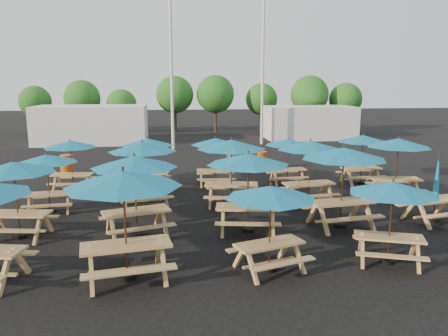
{
  "coord_description": "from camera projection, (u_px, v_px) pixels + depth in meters",
  "views": [
    {
      "loc": [
        -2.0,
        -15.5,
        4.43
      ],
      "look_at": [
        0.0,
        1.5,
        1.1
      ],
      "focal_mm": 35.0,
      "sensor_mm": 36.0,
      "label": 1
    }
  ],
  "objects": [
    {
      "name": "picnic_unit_10",
      "position": [
        231.0,
        147.0,
        15.71
      ],
      "size": [
        2.85,
        2.85,
        2.46
      ],
      "rotation": [
        0.0,
        0.0,
        -0.15
      ],
      "color": "#AC7D4C",
      "rests_on": "ground"
    },
    {
      "name": "tree_5",
      "position": [
        261.0,
        99.0,
        40.38
      ],
      "size": [
        2.94,
        2.94,
        4.45
      ],
      "color": "#382314",
      "rests_on": "ground"
    },
    {
      "name": "picnic_unit_11",
      "position": [
        216.0,
        144.0,
        18.86
      ],
      "size": [
        2.27,
        2.27,
        2.12
      ],
      "rotation": [
        0.0,
        0.0,
        -0.05
      ],
      "color": "#AC7D4C",
      "rests_on": "ground"
    },
    {
      "name": "picnic_unit_12",
      "position": [
        393.0,
        191.0,
        10.61
      ],
      "size": [
        2.73,
        2.73,
        2.1
      ],
      "rotation": [
        0.0,
        0.0,
        -0.34
      ],
      "color": "#AC7D4C",
      "rests_on": "ground"
    },
    {
      "name": "picnic_unit_8",
      "position": [
        270.0,
        196.0,
        10.15
      ],
      "size": [
        2.73,
        2.73,
        2.11
      ],
      "rotation": [
        0.0,
        0.0,
        0.33
      ],
      "color": "#AC7D4C",
      "rests_on": "ground"
    },
    {
      "name": "waste_bin_0",
      "position": [
        67.0,
        165.0,
        21.41
      ],
      "size": [
        0.61,
        0.61,
        0.99
      ],
      "primitive_type": "cylinder",
      "color": "#C34A0B",
      "rests_on": "ground"
    },
    {
      "name": "mast_1",
      "position": [
        263.0,
        61.0,
        31.15
      ],
      "size": [
        0.2,
        0.2,
        12.0
      ],
      "primitive_type": "cylinder",
      "color": "silver",
      "rests_on": "ground"
    },
    {
      "name": "picnic_unit_15",
      "position": [
        288.0,
        144.0,
        19.24
      ],
      "size": [
        2.16,
        2.16,
        2.04
      ],
      "rotation": [
        0.0,
        0.0,
        0.04
      ],
      "color": "#AC7D4C",
      "rests_on": "ground"
    },
    {
      "name": "tree_2",
      "position": [
        122.0,
        104.0,
        38.01
      ],
      "size": [
        2.59,
        2.59,
        3.93
      ],
      "color": "#382314",
      "rests_on": "ground"
    },
    {
      "name": "picnic_unit_19",
      "position": [
        363.0,
        141.0,
        19.23
      ],
      "size": [
        2.41,
        2.41,
        2.21
      ],
      "rotation": [
        0.0,
        0.0,
        0.08
      ],
      "color": "#AC7D4C",
      "rests_on": "ground"
    },
    {
      "name": "event_tent_0",
      "position": [
        92.0,
        125.0,
        32.54
      ],
      "size": [
        8.0,
        4.0,
        2.8
      ],
      "primitive_type": "cube",
      "color": "silver",
      "rests_on": "ground"
    },
    {
      "name": "picnic_unit_7",
      "position": [
        147.0,
        144.0,
        18.27
      ],
      "size": [
        2.49,
        2.49,
        2.18
      ],
      "rotation": [
        0.0,
        0.0,
        -0.13
      ],
      "color": "#AC7D4C",
      "rests_on": "ground"
    },
    {
      "name": "picnic_unit_14",
      "position": [
        310.0,
        148.0,
        15.97
      ],
      "size": [
        2.72,
        2.72,
        2.39
      ],
      "rotation": [
        0.0,
        0.0,
        0.13
      ],
      "color": "#AC7D4C",
      "rests_on": "ground"
    },
    {
      "name": "tree_0",
      "position": [
        35.0,
        102.0,
        38.64
      ],
      "size": [
        2.8,
        2.8,
        4.24
      ],
      "color": "#382314",
      "rests_on": "ground"
    },
    {
      "name": "waste_bin_2",
      "position": [
        233.0,
        161.0,
        22.41
      ],
      "size": [
        0.61,
        0.61,
        0.99
      ],
      "primitive_type": "cylinder",
      "color": "gray",
      "rests_on": "ground"
    },
    {
      "name": "picnic_unit_2",
      "position": [
        47.0,
        161.0,
        14.92
      ],
      "size": [
        2.32,
        2.32,
        2.06
      ],
      "rotation": [
        0.0,
        0.0,
        0.11
      ],
      "color": "#AC7D4C",
      "rests_on": "ground"
    },
    {
      "name": "tree_4",
      "position": [
        215.0,
        94.0,
        39.39
      ],
      "size": [
        3.41,
        3.41,
        5.17
      ],
      "color": "#382314",
      "rests_on": "ground"
    },
    {
      "name": "waste_bin_3",
      "position": [
        251.0,
        161.0,
        22.44
      ],
      "size": [
        0.61,
        0.61,
        0.99
      ],
      "primitive_type": "cylinder",
      "color": "gray",
      "rests_on": "ground"
    },
    {
      "name": "tree_3",
      "position": [
        175.0,
        95.0,
        39.42
      ],
      "size": [
        3.36,
        3.36,
        5.09
      ],
      "color": "#382314",
      "rests_on": "ground"
    },
    {
      "name": "picnic_unit_18",
      "position": [
        398.0,
        146.0,
        16.72
      ],
      "size": [
        2.63,
        2.63,
        2.38
      ],
      "rotation": [
        0.0,
        0.0,
        -0.09
      ],
      "color": "#AC7D4C",
      "rests_on": "ground"
    },
    {
      "name": "picnic_unit_3",
      "position": [
        70.0,
        146.0,
        18.02
      ],
      "size": [
        2.35,
        2.35,
        2.13
      ],
      "rotation": [
        0.0,
        0.0,
        -0.09
      ],
      "color": "#AC7D4C",
      "rests_on": "ground"
    },
    {
      "name": "picnic_unit_13",
      "position": [
        344.0,
        157.0,
        13.25
      ],
      "size": [
        2.96,
        2.96,
        2.55
      ],
      "rotation": [
        0.0,
        0.0,
        0.16
      ],
      "color": "#AC7D4C",
      "rests_on": "ground"
    },
    {
      "name": "picnic_unit_17",
      "position": [
        436.0,
        193.0,
        14.0
      ],
      "size": [
        2.12,
        1.94,
        2.32
      ],
      "rotation": [
        0.0,
        0.0,
        0.22
      ],
      "color": "#AC7D4C",
      "rests_on": "ground"
    },
    {
      "name": "tree_6",
      "position": [
        310.0,
        95.0,
        39.02
      ],
      "size": [
        3.38,
        3.38,
        5.13
      ],
      "color": "#382314",
      "rests_on": "ground"
    },
    {
      "name": "waste_bin_4",
      "position": [
        261.0,
        161.0,
        22.48
      ],
      "size": [
        0.61,
        0.61,
        0.99
      ],
      "primitive_type": "cylinder",
      "color": "#C34A0B",
      "rests_on": "ground"
    },
    {
      "name": "picnic_unit_9",
      "position": [
        248.0,
        163.0,
        12.84
      ],
      "size": [
        2.82,
        2.82,
        2.43
      ],
      "rotation": [
        0.0,
        0.0,
        -0.15
      ],
      "color": "#AC7D4C",
      "rests_on": "ground"
    },
    {
      "name": "event_tent_1",
      "position": [
        309.0,
        122.0,
        35.49
      ],
      "size": [
        7.0,
        4.0,
        2.6
      ],
      "primitive_type": "cube",
      "color": "silver",
      "rests_on": "ground"
    },
    {
      "name": "mast_0",
      "position": [
        171.0,
        59.0,
        28.45
      ],
      "size": [
        0.2,
        0.2,
        12.0
      ],
      "primitive_type": "cylinder",
      "color": "silver",
      "rests_on": "ground"
    },
    {
      "name": "picnic_unit_6",
      "position": [
        142.0,
        150.0,
        15.53
      ],
      "size": [
        2.94,
        2.94,
        2.39
      ],
      "rotation": [
        0.0,
        0.0,
        0.24
      ],
      "color": "#AC7D4C",
      "rests_on": "ground"
    },
    {
      "name": "tree_7",
      "position": [
        346.0,
        99.0,
        39.52
      ],
      "size": [
        2.95,
        2.95,
        4.48
      ],
      "color": "#382314",
      "rests_on": "ground"
    },
    {
      "name": "ground",
      "position": [
        229.0,
        205.0,
        16.18
      ],
      "size": [
        120.0,
        120.0,
        0.0
      ],
      "primitive_type": "plane",
      "color": "black",
      "rests_on": "ground"
    },
    {
      "name": "picnic_unit_5",
      "position": [
        134.0,
        166.0,
        12.4
      ],
      "size": [
        3.11,
        3.11,
        2.43
      ],
      "rotation": [
        0.0,
        0.0,
        0.31
      ],
      "color": "#AC7D4C",
      "rests_on": "ground"
    },
    {
      "name": "waste_bin_1",
      "position": [
        232.0,
        161.0,
        22.53
      ],
      "size": [
        0.61,
        0.61,
        0.99
      ],
      "primitive_type": "cylinder",
      "color": "gray",
      "rests_on": "ground"
    },
    {
      "name": "picnic_unit_1",
      "position": [
        14.0,
        171.0,
        12.34
      ],
      "size": [
        2.64,
        2.64,
        2.28
      ],
      "rotation": [
        0.0,
        0.0,
        -0.15
      ],
      "color": "#AC7D4C",
      "rests_on": "ground"
    },
    {
      "name": "tree_1",
      "position": [
        82.0,
        98.0,
        37.76
      ],
      "size": [
        3.11,
        3.11,
        4.72
      ],
      "color": "#382314",
      "rests_on": "ground"
    },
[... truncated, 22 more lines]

